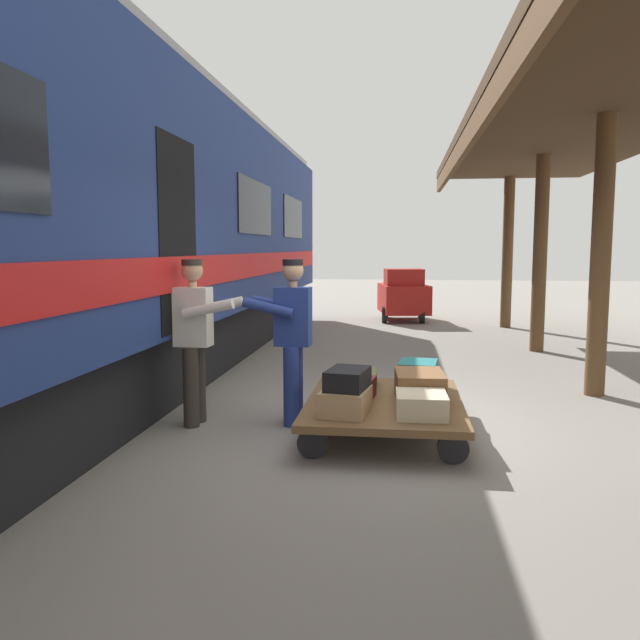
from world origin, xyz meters
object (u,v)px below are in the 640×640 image
porter_in_overalls (291,335)px  suitcase_black_hardshell (348,379)px  suitcase_maroon_trunk (350,389)px  suitcase_olive_duffel (354,378)px  baggage_tug (403,296)px  suitcase_tan_vintage (345,401)px  suitcase_brown_leather (420,386)px  luggage_cart (384,404)px  suitcase_cream_canvas (421,404)px  train_car (42,225)px  porter_by_door (195,336)px  suitcase_teal_softside (418,375)px

porter_in_overalls → suitcase_black_hardshell: bearing=129.5°
suitcase_maroon_trunk → suitcase_black_hardshell: bearing=91.8°
suitcase_olive_duffel → baggage_tug: size_ratio=0.26×
suitcase_tan_vintage → suitcase_brown_leather: size_ratio=0.84×
luggage_cart → suitcase_brown_leather: suitcase_brown_leather is taller
suitcase_cream_canvas → suitcase_brown_leather: (0.00, -0.57, 0.04)m
train_car → porter_by_door: 2.07m
luggage_cart → train_car: bearing=-4.3°
suitcase_olive_duffel → porter_in_overalls: bearing=27.2°
train_car → suitcase_tan_vintage: size_ratio=38.63×
suitcase_teal_softside → suitcase_maroon_trunk: 0.88m
suitcase_teal_softside → baggage_tug: 9.27m
suitcase_brown_leather → suitcase_olive_duffel: suitcase_brown_leather is taller
porter_by_door → porter_in_overalls: bearing=-170.8°
suitcase_olive_duffel → baggage_tug: (-0.57, -9.27, 0.20)m
suitcase_olive_duffel → suitcase_brown_leather: bearing=139.9°
suitcase_teal_softside → porter_in_overalls: 1.41m
luggage_cart → suitcase_cream_canvas: bearing=120.7°
suitcase_teal_softside → suitcase_maroon_trunk: size_ratio=1.01×
suitcase_cream_canvas → suitcase_black_hardshell: (0.66, -0.03, 0.21)m
suitcase_maroon_trunk → baggage_tug: 9.86m
train_car → suitcase_teal_softside: size_ratio=43.22×
suitcase_brown_leather → suitcase_black_hardshell: suitcase_black_hardshell is taller
suitcase_cream_canvas → porter_by_door: bearing=-16.1°
suitcase_brown_leather → suitcase_maroon_trunk: 0.68m
suitcase_teal_softside → suitcase_black_hardshell: (0.66, 1.11, 0.17)m
suitcase_tan_vintage → suitcase_maroon_trunk: suitcase_tan_vintage is taller
suitcase_maroon_trunk → porter_in_overalls: (0.63, -0.24, 0.49)m
suitcase_maroon_trunk → porter_by_door: (1.60, -0.09, 0.49)m
suitcase_tan_vintage → porter_in_overalls: porter_in_overalls is taller
suitcase_black_hardshell → porter_in_overalls: porter_in_overalls is taller
train_car → porter_by_door: train_car is taller
train_car → suitcase_olive_duffel: train_car is taller
suitcase_olive_duffel → suitcase_cream_canvas: bearing=120.7°
suitcase_teal_softside → baggage_tug: bearing=-89.3°
suitcase_brown_leather → suitcase_maroon_trunk: suitcase_brown_leather is taller
suitcase_cream_canvas → porter_in_overalls: (1.30, -0.81, 0.48)m
suitcase_teal_softside → suitcase_maroon_trunk: suitcase_teal_softside is taller
luggage_cart → suitcase_tan_vintage: bearing=59.3°
suitcase_tan_vintage → baggage_tug: 10.42m
suitcase_teal_softside → porter_in_overalls: porter_in_overalls is taller
suitcase_olive_duffel → baggage_tug: bearing=-93.5°
porter_in_overalls → suitcase_tan_vintage: bearing=127.7°
luggage_cart → porter_by_door: porter_by_door is taller
suitcase_cream_canvas → porter_in_overalls: bearing=-32.0°
train_car → suitcase_olive_duffel: 3.71m
suitcase_tan_vintage → suitcase_olive_duffel: bearing=-90.0°
suitcase_teal_softside → porter_by_door: porter_by_door is taller
suitcase_cream_canvas → baggage_tug: bearing=-89.4°
suitcase_cream_canvas → suitcase_black_hardshell: bearing=-2.7°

